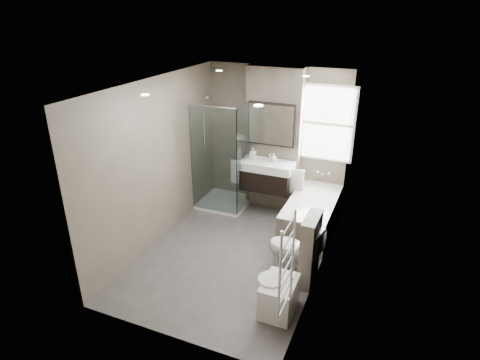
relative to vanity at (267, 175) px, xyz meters
The scene contains 15 objects.
room 1.53m from the vanity, 90.00° to the right, with size 2.70×3.90×2.70m.
vanity_pier 0.66m from the vanity, 90.00° to the left, with size 1.00×0.25×2.60m, color #665D50.
vanity is the anchor object (origin of this frame).
mirror_cabinet 0.91m from the vanity, 90.00° to the left, with size 0.86×0.08×0.76m.
towel_left 0.56m from the vanity, behind, with size 0.24×0.06×0.44m, color silver.
towel_right 0.56m from the vanity, ahead, with size 0.24×0.06×0.44m, color silver.
shower_enclosure 0.80m from the vanity, behind, with size 0.90×0.90×2.00m.
bathtub 1.07m from the vanity, 19.37° to the right, with size 0.75×1.60×0.57m.
window 1.37m from the vanity, 26.58° to the left, with size 0.98×0.06×1.33m.
toilet 1.91m from the vanity, 58.94° to the right, with size 0.43×0.76×0.78m, color white.
cistern_box 2.08m from the vanity, 54.16° to the right, with size 0.19×0.55×1.00m.
bidet 2.68m from the vanity, 67.36° to the right, with size 0.47×0.55×0.57m.
towel_radiator 3.30m from the vanity, 67.55° to the right, with size 0.03×0.49×1.10m.
soap_bottle_a 0.46m from the vanity, behind, with size 0.09×0.10×0.21m, color white.
soap_bottle_b 0.35m from the vanity, 27.06° to the left, with size 0.12×0.12×0.15m, color white.
Camera 1 is at (2.10, -4.86, 3.55)m, focal length 30.00 mm.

